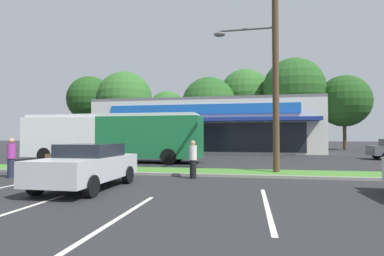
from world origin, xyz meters
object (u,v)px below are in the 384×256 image
(utility_pole, at_px, (272,65))
(city_bus, at_px, (112,136))
(car_4, at_px, (152,148))
(pedestrian_by_pole, at_px, (193,159))
(car_3, at_px, (88,165))
(pedestrian_mid, at_px, (11,158))
(bus_stop_bench, at_px, (63,164))

(utility_pole, xyz_separation_m, city_bus, (-10.30, 5.00, -3.32))
(car_4, distance_m, pedestrian_by_pole, 13.86)
(car_4, bearing_deg, utility_pole, -48.80)
(city_bus, height_order, car_3, city_bus)
(car_3, relative_size, pedestrian_mid, 2.57)
(bus_stop_bench, xyz_separation_m, car_3, (2.95, -3.04, 0.27))
(bus_stop_bench, xyz_separation_m, pedestrian_mid, (-1.61, -1.21, 0.34))
(utility_pole, distance_m, bus_stop_bench, 10.59)
(car_4, bearing_deg, car_3, -79.69)
(bus_stop_bench, distance_m, car_3, 4.24)
(utility_pole, bearing_deg, car_3, -141.40)
(bus_stop_bench, height_order, pedestrian_mid, pedestrian_mid)
(car_3, height_order, pedestrian_mid, pedestrian_mid)
(bus_stop_bench, relative_size, car_4, 0.35)
(city_bus, distance_m, pedestrian_mid, 8.33)
(utility_pole, distance_m, pedestrian_by_pole, 5.82)
(city_bus, xyz_separation_m, pedestrian_by_pole, (6.92, -7.02, -0.97))
(car_4, xyz_separation_m, pedestrian_by_pole, (5.85, -12.56, 0.01))
(utility_pole, xyz_separation_m, car_4, (-9.22, 10.54, -4.30))
(car_4, bearing_deg, pedestrian_by_pole, -65.02)
(utility_pole, height_order, car_4, utility_pole)
(car_4, bearing_deg, bus_stop_bench, -90.47)
(city_bus, bearing_deg, pedestrian_by_pole, 134.54)
(bus_stop_bench, bearing_deg, pedestrian_mid, 36.89)
(bus_stop_bench, bearing_deg, pedestrian_by_pole, -179.72)
(pedestrian_by_pole, bearing_deg, city_bus, -11.31)
(bus_stop_bench, relative_size, car_3, 0.37)
(pedestrian_mid, bearing_deg, utility_pole, -15.58)
(city_bus, relative_size, car_4, 2.67)
(utility_pole, distance_m, car_3, 9.23)
(utility_pole, distance_m, pedestrian_mid, 12.18)
(utility_pole, height_order, pedestrian_by_pole, utility_pole)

